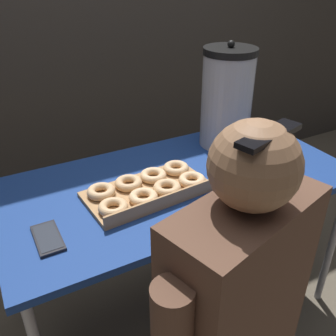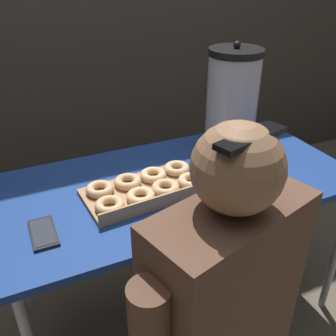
{
  "view_description": "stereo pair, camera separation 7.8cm",
  "coord_description": "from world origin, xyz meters",
  "px_view_note": "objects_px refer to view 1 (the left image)",
  "views": [
    {
      "loc": [
        -0.63,
        -1.09,
        1.47
      ],
      "look_at": [
        -0.04,
        0.0,
        0.77
      ],
      "focal_mm": 40.0,
      "sensor_mm": 36.0,
      "label": 1
    },
    {
      "loc": [
        -0.56,
        -1.12,
        1.47
      ],
      "look_at": [
        -0.04,
        0.0,
        0.77
      ],
      "focal_mm": 40.0,
      "sensor_mm": 36.0,
      "label": 2
    }
  ],
  "objects_px": {
    "cell_phone": "(48,238)",
    "person_seated": "(232,333)",
    "coffee_urn": "(227,98)",
    "donut_box": "(148,188)"
  },
  "relations": [
    {
      "from": "coffee_urn",
      "to": "donut_box",
      "type": "bearing_deg",
      "value": -156.11
    },
    {
      "from": "donut_box",
      "to": "coffee_urn",
      "type": "distance_m",
      "value": 0.57
    },
    {
      "from": "coffee_urn",
      "to": "person_seated",
      "type": "xyz_separation_m",
      "value": [
        -0.5,
        -0.76,
        -0.36
      ]
    },
    {
      "from": "coffee_urn",
      "to": "cell_phone",
      "type": "xyz_separation_m",
      "value": [
        -0.88,
        -0.3,
        -0.21
      ]
    },
    {
      "from": "cell_phone",
      "to": "coffee_urn",
      "type": "bearing_deg",
      "value": 18.82
    },
    {
      "from": "coffee_urn",
      "to": "person_seated",
      "type": "distance_m",
      "value": 0.98
    },
    {
      "from": "donut_box",
      "to": "cell_phone",
      "type": "bearing_deg",
      "value": -172.01
    },
    {
      "from": "cell_phone",
      "to": "person_seated",
      "type": "relative_size",
      "value": 0.13
    },
    {
      "from": "donut_box",
      "to": "cell_phone",
      "type": "distance_m",
      "value": 0.39
    },
    {
      "from": "donut_box",
      "to": "person_seated",
      "type": "height_order",
      "value": "person_seated"
    }
  ]
}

